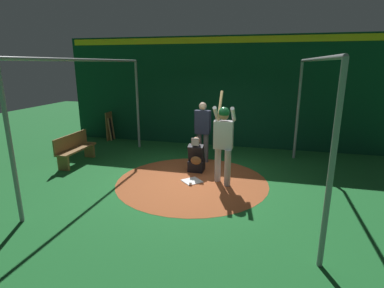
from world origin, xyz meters
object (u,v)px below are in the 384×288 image
Objects in this scene: batter at (223,138)px; baseball_0 at (191,184)px; umpire at (203,129)px; bat_rack at (111,127)px; bench at (75,149)px; home_plate at (192,181)px; catcher at (196,158)px.

baseball_0 is at bearing -64.66° from batter.
umpire is 1.66× the size of bat_rack.
bat_rack is 2.85m from bench.
umpire is at bearing -151.15° from batter.
batter reaches higher than bench.
home_plate is 0.19× the size of batter.
bat_rack reaches higher than home_plate.
bat_rack is (-2.63, -3.95, 0.12)m from catcher.
batter is 1.28m from catcher.
bat_rack is 14.20× the size of baseball_0.
home_plate is at bearing -83.11° from batter.
umpire is (-1.48, -0.81, -0.15)m from batter.
bench is 3.73m from baseball_0.
bench reaches higher than baseball_0.
catcher is at bearing 56.34° from bat_rack.
batter is at bearing 28.85° from umpire.
catcher is at bearing -174.63° from home_plate.
baseball_0 is (0.79, 3.63, -0.39)m from bench.
batter reaches higher than catcher.
umpire is at bearing -176.44° from baseball_0.
bat_rack is at bearing -171.63° from bench.
home_plate is at bearing 81.46° from bench.
umpire is 3.70m from bench.
batter is at bearing 51.03° from catcher.
batter is 2.30× the size of catcher.
umpire reaches higher than home_plate.
bat_rack is at bearing -124.60° from batter.
batter is 29.36× the size of baseball_0.
bench is (-0.45, -4.33, -0.70)m from batter.
home_plate is 1.34m from batter.
home_plate is 0.25m from baseball_0.
umpire is at bearing -178.78° from catcher.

